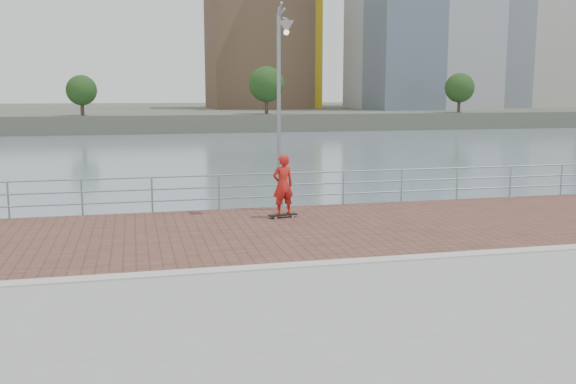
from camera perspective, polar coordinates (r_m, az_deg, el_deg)
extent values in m
plane|color=slate|center=(14.47, 1.92, -14.26)|extent=(400.00, 400.00, 0.00)
cube|color=brown|center=(17.19, -1.26, -3.44)|extent=(40.00, 6.80, 0.02)
cube|color=#B7B5AD|center=(13.79, 1.97, -6.48)|extent=(40.00, 0.40, 0.06)
cube|color=#4C5142|center=(135.43, -12.16, 6.86)|extent=(320.00, 95.00, 2.50)
cylinder|color=#8C9EA8|center=(20.38, -23.60, -0.70)|extent=(0.06, 0.06, 1.10)
cylinder|color=#8C9EA8|center=(20.11, -17.84, -0.49)|extent=(0.06, 0.06, 1.10)
cylinder|color=#8C9EA8|center=(20.06, -11.99, -0.28)|extent=(0.06, 0.06, 1.10)
cylinder|color=#8C9EA8|center=(20.22, -6.17, -0.06)|extent=(0.06, 0.06, 1.10)
cylinder|color=#8C9EA8|center=(20.58, -0.49, 0.15)|extent=(0.06, 0.06, 1.10)
cylinder|color=#8C9EA8|center=(21.13, 4.94, 0.35)|extent=(0.06, 0.06, 1.10)
cylinder|color=#8C9EA8|center=(21.86, 10.04, 0.53)|extent=(0.06, 0.06, 1.10)
cylinder|color=#8C9EA8|center=(22.76, 14.79, 0.70)|extent=(0.06, 0.06, 1.10)
cylinder|color=#8C9EA8|center=(23.80, 19.14, 0.85)|extent=(0.06, 0.06, 1.10)
cylinder|color=#8C9EA8|center=(24.96, 23.11, 0.98)|extent=(0.06, 0.06, 1.10)
cylinder|color=#8C9EA8|center=(20.29, -3.32, 1.58)|extent=(39.00, 0.05, 0.05)
cylinder|color=#8C9EA8|center=(20.34, -3.31, 0.53)|extent=(39.00, 0.05, 0.05)
cylinder|color=#8C9EA8|center=(20.40, -3.30, -0.48)|extent=(39.00, 0.05, 0.05)
cylinder|color=gray|center=(19.81, -0.82, 6.87)|extent=(0.12, 0.12, 5.96)
cylinder|color=gray|center=(19.44, -0.50, 15.63)|extent=(0.07, 0.99, 0.07)
cone|color=#B2B2AD|center=(18.94, -0.15, 15.21)|extent=(0.44, 0.44, 0.35)
cube|color=black|center=(18.86, -0.45, -2.04)|extent=(0.89, 0.38, 0.03)
cylinder|color=beige|center=(18.69, -1.12, -2.30)|extent=(0.07, 0.06, 0.07)
cylinder|color=beige|center=(18.92, 0.41, -2.16)|extent=(0.07, 0.06, 0.07)
cylinder|color=beige|center=(18.83, -1.31, -2.22)|extent=(0.07, 0.06, 0.07)
cylinder|color=beige|center=(19.06, 0.21, -2.08)|extent=(0.07, 0.06, 0.07)
imported|color=red|center=(18.71, -0.45, 0.64)|extent=(0.72, 0.54, 1.78)
cube|color=brown|center=(125.36, -2.79, 13.00)|extent=(18.00, 18.00, 24.17)
cylinder|color=#473323|center=(90.05, -17.83, 7.48)|extent=(0.50, 0.50, 3.11)
sphere|color=#193814|center=(90.03, -17.89, 8.61)|extent=(4.00, 4.00, 4.00)
cylinder|color=#473323|center=(91.72, -1.92, 8.16)|extent=(0.50, 0.50, 3.91)
sphere|color=#193814|center=(91.71, -1.93, 9.56)|extent=(5.03, 5.03, 5.03)
cylinder|color=#473323|center=(102.11, 14.96, 7.82)|extent=(0.50, 0.50, 3.47)
sphere|color=#193814|center=(102.10, 15.01, 8.94)|extent=(4.46, 4.46, 4.46)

